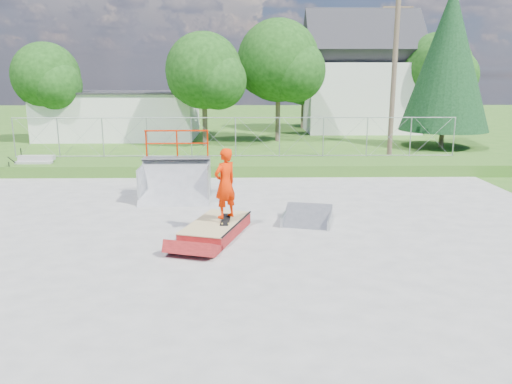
% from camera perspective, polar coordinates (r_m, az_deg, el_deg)
% --- Properties ---
extents(ground, '(120.00, 120.00, 0.00)m').
position_cam_1_polar(ground, '(12.81, -3.32, -5.66)').
color(ground, '#31601B').
rests_on(ground, ground).
extents(concrete_pad, '(20.00, 16.00, 0.04)m').
position_cam_1_polar(concrete_pad, '(12.81, -3.32, -5.58)').
color(concrete_pad, gray).
rests_on(concrete_pad, ground).
extents(grass_berm, '(24.00, 3.00, 0.50)m').
position_cam_1_polar(grass_berm, '(21.97, -2.38, 2.98)').
color(grass_berm, '#31601B').
rests_on(grass_berm, ground).
extents(grind_box, '(1.86, 2.71, 0.37)m').
position_cam_1_polar(grind_box, '(13.26, -4.58, -4.19)').
color(grind_box, maroon).
rests_on(grind_box, concrete_pad).
extents(quarter_pipe, '(2.34, 2.00, 2.29)m').
position_cam_1_polar(quarter_pipe, '(16.79, -9.28, 2.76)').
color(quarter_pipe, gray).
rests_on(quarter_pipe, concrete_pad).
extents(flat_bank_ramp, '(1.62, 1.69, 0.41)m').
position_cam_1_polar(flat_bank_ramp, '(14.29, 5.87, -2.85)').
color(flat_bank_ramp, gray).
rests_on(flat_bank_ramp, concrete_pad).
extents(skateboard, '(0.29, 0.81, 0.13)m').
position_cam_1_polar(skateboard, '(13.20, -3.49, -3.22)').
color(skateboard, black).
rests_on(skateboard, grind_box).
extents(skater, '(0.79, 0.78, 1.84)m').
position_cam_1_polar(skater, '(12.97, -3.54, 0.68)').
color(skater, red).
rests_on(skater, grind_box).
extents(concrete_stairs, '(1.50, 1.60, 0.80)m').
position_cam_1_polar(concrete_stairs, '(22.99, -24.15, 2.67)').
color(concrete_stairs, gray).
rests_on(concrete_stairs, ground).
extents(chain_link_fence, '(20.00, 0.06, 1.80)m').
position_cam_1_polar(chain_link_fence, '(22.79, -2.35, 6.27)').
color(chain_link_fence, gray).
rests_on(chain_link_fence, grass_berm).
extents(utility_building_flat, '(10.00, 6.00, 3.00)m').
position_cam_1_polar(utility_building_flat, '(35.26, -15.19, 8.44)').
color(utility_building_flat, silver).
rests_on(utility_building_flat, ground).
extents(gable_house, '(8.40, 6.08, 8.94)m').
position_cam_1_polar(gable_house, '(39.05, 11.78, 12.47)').
color(gable_house, silver).
rests_on(gable_house, ground).
extents(utility_pole, '(0.24, 0.24, 8.00)m').
position_cam_1_polar(utility_pole, '(25.11, 15.47, 12.41)').
color(utility_pole, '#4E3E31').
rests_on(utility_pole, ground).
extents(tree_left_near, '(4.76, 4.48, 6.65)m').
position_cam_1_polar(tree_left_near, '(30.04, -5.53, 13.32)').
color(tree_left_near, '#4E3E31').
rests_on(tree_left_near, ground).
extents(tree_center, '(5.44, 5.12, 7.60)m').
position_cam_1_polar(tree_center, '(32.02, 3.11, 14.43)').
color(tree_center, '#4E3E31').
rests_on(tree_center, ground).
extents(tree_left_far, '(4.42, 4.16, 6.18)m').
position_cam_1_polar(tree_left_far, '(34.24, -22.58, 11.86)').
color(tree_left_far, '#4E3E31').
rests_on(tree_left_far, ground).
extents(tree_right_far, '(5.10, 4.80, 7.12)m').
position_cam_1_polar(tree_right_far, '(38.48, 20.43, 12.98)').
color(tree_right_far, '#4E3E31').
rests_on(tree_right_far, ground).
extents(tree_back_mid, '(4.08, 3.84, 5.70)m').
position_cam_1_polar(tree_back_mid, '(40.25, 5.79, 12.39)').
color(tree_back_mid, '#4E3E31').
rests_on(tree_back_mid, ground).
extents(conifer_tree, '(5.04, 5.04, 9.10)m').
position_cam_1_polar(conifer_tree, '(31.31, 21.12, 14.00)').
color(conifer_tree, '#4E3E31').
rests_on(conifer_tree, ground).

